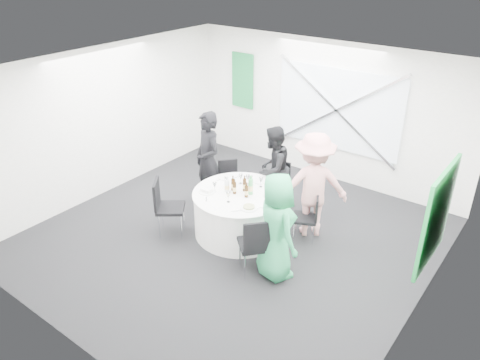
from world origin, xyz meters
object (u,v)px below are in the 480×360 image
Objects in this scene: chair_front_right at (256,242)px; chair_front_left at (165,203)px; person_man_back at (273,169)px; person_woman_pink at (313,185)px; chair_back_right at (310,214)px; chair_back_left at (229,179)px; banquet_table at (240,213)px; green_water_bottle at (251,187)px; clear_water_bottle at (227,186)px; person_man_back_left at (208,160)px; chair_back at (278,180)px; person_woman_green at (276,227)px.

chair_front_right is 0.99× the size of chair_front_left.
person_woman_pink reaches higher than person_man_back.
chair_back_left is at bearing -122.62° from chair_back_right.
banquet_table is at bearing -90.00° from chair_back_right.
person_man_back is 0.99m from green_water_bottle.
clear_water_bottle reaches higher than chair_front_left.
chair_back is at bearing 60.68° from person_man_back_left.
person_woman_pink reaches higher than banquet_table.
chair_back_left is (-0.79, 0.70, 0.11)m from banquet_table.
chair_front_left is at bearing -0.18° from person_woman_pink.
clear_water_bottle is (-1.06, 0.68, 0.29)m from chair_front_right.
banquet_table is 1.12m from person_man_back.
chair_front_left is 0.54× the size of person_man_back_left.
person_man_back is at bearing -111.73° from chair_front_right.
person_man_back is at bearing 101.99° from green_water_bottle.
chair_back_left is 1.04m from clear_water_bottle.
banquet_table is at bearing -90.00° from chair_front_left.
person_woman_green is at bearing -122.35° from chair_front_left.
person_woman_pink is (1.93, 1.48, 0.32)m from chair_front_left.
person_man_back_left is at bearing 2.72° from person_woman_green.
person_woman_pink is (1.73, 0.02, 0.41)m from chair_back_left.
person_woman_green is (1.13, -1.62, 0.03)m from person_man_back.
chair_back_right is 2.12m from person_man_back_left.
banquet_table is 1.25m from person_man_back_left.
person_man_back_left is 2.35m from person_woman_green.
person_woman_green is at bearing -2.94° from person_man_back_left.
clear_water_bottle is (-1.23, -0.60, 0.38)m from chair_back_right.
person_woman_pink is (1.99, 0.29, -0.00)m from person_man_back_left.
chair_front_right is (1.65, -1.46, 0.08)m from chair_back_left.
banquet_table is 0.99× the size of person_man_back.
chair_front_right is at bearing -50.20° from green_water_bottle.
person_man_back_left is 5.46× the size of green_water_bottle.
banquet_table is 1.86× the size of chair_back_left.
green_water_bottle is at bearing -82.23° from chair_back.
chair_front_right is 1.52m from person_woman_pink.
chair_back_left is 2.54× the size of green_water_bottle.
chair_back_right is 1.15m from person_woman_green.
chair_back_left is 1.83m from chair_back_right.
clear_water_bottle is (-0.16, -1.12, 0.07)m from person_man_back.
clear_water_bottle is (0.78, 0.67, 0.29)m from chair_front_left.
clear_water_bottle reaches higher than chair_back_left.
chair_front_right is 1.14m from green_water_bottle.
chair_front_left is at bearing -139.28° from clear_water_bottle.
chair_front_right is (0.89, -1.99, 0.08)m from chair_back.
chair_back is at bearing 82.55° from clear_water_bottle.
chair_back_left is (-0.75, -0.53, 0.00)m from chair_back.
person_woman_green reaches higher than chair_back_right.
green_water_bottle reaches higher than banquet_table.
clear_water_bottle is at bearing -81.03° from chair_front_right.
chair_back_left is 0.87m from person_man_back.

